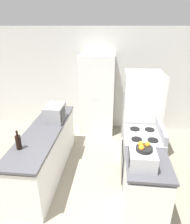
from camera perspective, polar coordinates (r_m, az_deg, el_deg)
wall_back at (r=5.22m, az=1.70°, el=9.00°), size 7.00×0.06×2.60m
counter_left at (r=3.89m, az=-13.74°, el=-10.93°), size 0.60×2.29×0.91m
counter_right at (r=3.14m, az=14.15°, el=-20.76°), size 0.60×0.74×0.91m
pantry_cabinet at (r=5.00m, az=0.56°, el=4.73°), size 0.84×0.57×1.99m
stove at (r=3.71m, az=13.01°, el=-12.31°), size 0.66×0.75×1.07m
refrigerator at (r=4.21m, az=12.91°, el=-1.11°), size 0.75×0.79×1.78m
microwave at (r=3.87m, az=-11.35°, el=-0.27°), size 0.34×0.49×0.31m
wine_bottle at (r=3.16m, az=-21.04°, el=-8.01°), size 0.08×0.08×0.30m
toaster_oven at (r=2.72m, az=13.32°, el=-12.64°), size 0.35×0.39×0.22m
fruit_bowl at (r=2.64m, az=13.78°, el=-9.84°), size 0.21×0.21×0.10m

